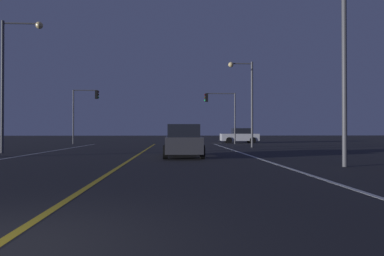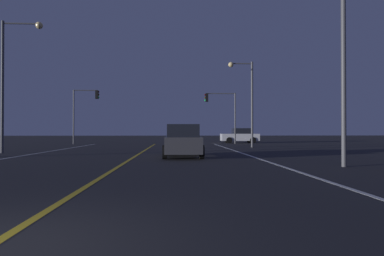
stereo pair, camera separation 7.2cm
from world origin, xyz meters
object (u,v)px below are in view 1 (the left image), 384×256
object	(u,v)px
traffic_light_near_left	(85,104)
street_lamp_left_mid	(12,69)
street_lamp_right_near	(331,39)
car_crossing_side	(240,136)
traffic_light_near_right	(220,106)
street_lamp_right_far	(246,92)
car_lead_same_lane	(183,141)

from	to	relation	value
traffic_light_near_left	street_lamp_left_mid	size ratio (longest dim) A/B	0.70
street_lamp_right_near	car_crossing_side	bearing A→B (deg)	-93.51
traffic_light_near_right	street_lamp_left_mid	size ratio (longest dim) A/B	0.67
traffic_light_near_right	street_lamp_left_mid	world-z (taller)	street_lamp_left_mid
traffic_light_near_left	street_lamp_left_mid	world-z (taller)	street_lamp_left_mid
traffic_light_near_left	street_lamp_right_far	xyz separation A→B (m)	(15.41, -8.08, 0.39)
street_lamp_right_near	street_lamp_right_far	bearing A→B (deg)	-90.04
traffic_light_near_left	street_lamp_right_far	distance (m)	17.41
street_lamp_left_mid	street_lamp_right_near	bearing A→B (deg)	-28.60
car_lead_same_lane	street_lamp_right_near	size ratio (longest dim) A/B	0.57
traffic_light_near_right	street_lamp_right_near	bearing A→B (deg)	92.60
car_crossing_side	traffic_light_near_left	xyz separation A→B (m)	(-16.97, -2.45, 3.40)
car_crossing_side	traffic_light_near_right	bearing A→B (deg)	43.06
street_lamp_right_near	street_lamp_left_mid	bearing A→B (deg)	-28.60
traffic_light_near_left	traffic_light_near_right	bearing A→B (deg)	0.00
car_lead_same_lane	street_lamp_right_near	distance (m)	8.51
car_crossing_side	traffic_light_near_left	distance (m)	17.48
car_crossing_side	street_lamp_right_far	xyz separation A→B (m)	(-1.56, -10.53, 3.79)
car_lead_same_lane	traffic_light_near_right	distance (m)	18.89
car_crossing_side	street_lamp_right_near	xyz separation A→B (m)	(-1.57, -25.60, 4.04)
street_lamp_right_far	traffic_light_near_right	bearing A→B (deg)	-82.53
street_lamp_right_near	car_lead_same_lane	bearing A→B (deg)	-42.76
traffic_light_near_left	street_lamp_right_near	distance (m)	27.81
street_lamp_right_far	street_lamp_right_near	bearing A→B (deg)	89.96
car_crossing_side	street_lamp_left_mid	xyz separation A→B (m)	(-17.60, -16.86, 4.40)
car_lead_same_lane	street_lamp_right_far	xyz separation A→B (m)	(5.51, 9.98, 3.79)
traffic_light_near_right	street_lamp_right_near	world-z (taller)	street_lamp_right_near
street_lamp_left_mid	street_lamp_right_far	world-z (taller)	street_lamp_left_mid
street_lamp_right_near	street_lamp_right_far	xyz separation A→B (m)	(0.01, 15.07, -0.25)
car_lead_same_lane	street_lamp_right_far	bearing A→B (deg)	-28.91
traffic_light_near_left	car_lead_same_lane	bearing A→B (deg)	-61.28
car_crossing_side	traffic_light_near_right	world-z (taller)	traffic_light_near_right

